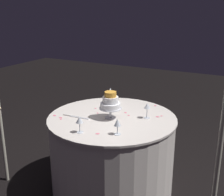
{
  "coord_description": "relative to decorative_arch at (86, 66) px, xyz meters",
  "views": [
    {
      "loc": [
        -1.28,
        2.4,
        1.85
      ],
      "look_at": [
        0.0,
        0.0,
        0.99
      ],
      "focal_mm": 46.93,
      "sensor_mm": 36.0,
      "label": 1
    }
  ],
  "objects": [
    {
      "name": "ground_plane",
      "position": [
        0.0,
        -0.45,
        -1.38
      ],
      "size": [
        12.0,
        12.0,
        0.0
      ],
      "primitive_type": "plane",
      "color": "black"
    },
    {
      "name": "decorative_arch",
      "position": [
        0.0,
        0.0,
        0.0
      ],
      "size": [
        2.22,
        0.06,
        2.09
      ],
      "color": "#B7B29E",
      "rests_on": "ground"
    },
    {
      "name": "main_table",
      "position": [
        0.0,
        -0.45,
        -0.99
      ],
      "size": [
        1.28,
        1.28,
        0.79
      ],
      "color": "silver",
      "rests_on": "ground"
    },
    {
      "name": "tiered_cake",
      "position": [
        0.0,
        -0.41,
        -0.43
      ],
      "size": [
        0.22,
        0.22,
        0.27
      ],
      "color": "silver",
      "rests_on": "main_table"
    },
    {
      "name": "wine_glass_0",
      "position": [
        0.22,
        -0.82,
        -0.45
      ],
      "size": [
        0.06,
        0.06,
        0.18
      ],
      "color": "silver",
      "rests_on": "main_table"
    },
    {
      "name": "wine_glass_1",
      "position": [
        -0.32,
        -0.58,
        -0.47
      ],
      "size": [
        0.06,
        0.06,
        0.15
      ],
      "color": "silver",
      "rests_on": "main_table"
    },
    {
      "name": "wine_glass_2",
      "position": [
        0.12,
        -0.71,
        -0.46
      ],
      "size": [
        0.06,
        0.06,
        0.17
      ],
      "color": "silver",
      "rests_on": "main_table"
    },
    {
      "name": "wine_glass_3",
      "position": [
        -0.24,
        -0.1,
        -0.49
      ],
      "size": [
        0.06,
        0.06,
        0.14
      ],
      "color": "silver",
      "rests_on": "main_table"
    },
    {
      "name": "wine_glass_4",
      "position": [
        0.07,
        0.02,
        -0.48
      ],
      "size": [
        0.06,
        0.06,
        0.15
      ],
      "color": "silver",
      "rests_on": "main_table"
    },
    {
      "name": "cake_knife",
      "position": [
        0.33,
        -0.27,
        -0.58
      ],
      "size": [
        0.3,
        0.04,
        0.01
      ],
      "color": "silver",
      "rests_on": "main_table"
    },
    {
      "name": "rose_petal_0",
      "position": [
        -0.13,
        -0.56,
        -0.59
      ],
      "size": [
        0.03,
        0.02,
        0.0
      ],
      "primitive_type": "ellipsoid",
      "rotation": [
        0.0,
        0.0,
        3.37
      ],
      "color": "#EA6B84",
      "rests_on": "main_table"
    },
    {
      "name": "rose_petal_1",
      "position": [
        0.41,
        -0.15,
        -0.59
      ],
      "size": [
        0.02,
        0.03,
        0.0
      ],
      "primitive_type": "ellipsoid",
      "rotation": [
        0.0,
        0.0,
        4.8
      ],
      "color": "#EA6B84",
      "rests_on": "main_table"
    },
    {
      "name": "rose_petal_2",
      "position": [
        0.44,
        -0.18,
        -0.59
      ],
      "size": [
        0.04,
        0.03,
        0.0
      ],
      "primitive_type": "ellipsoid",
      "rotation": [
        0.0,
        0.0,
        6.23
      ],
      "color": "#EA6B84",
      "rests_on": "main_table"
    },
    {
      "name": "rose_petal_3",
      "position": [
        -0.43,
        -0.7,
        -0.59
      ],
      "size": [
        0.03,
        0.03,
        0.0
      ],
      "primitive_type": "ellipsoid",
      "rotation": [
        0.0,
        0.0,
        4.18
      ],
      "color": "#EA6B84",
      "rests_on": "main_table"
    },
    {
      "name": "rose_petal_4",
      "position": [
        0.28,
        -0.59,
        -0.59
      ],
      "size": [
        0.03,
        0.02,
        0.0
      ],
      "primitive_type": "ellipsoid",
      "rotation": [
        0.0,
        0.0,
        0.19
      ],
      "color": "#EA6B84",
      "rests_on": "main_table"
    },
    {
      "name": "rose_petal_5",
      "position": [
        -0.26,
        -0.97,
        -0.59
      ],
      "size": [
        0.04,
        0.04,
        0.0
      ],
      "primitive_type": "ellipsoid",
      "rotation": [
        0.0,
        0.0,
        2.36
      ],
      "color": "#EA6B84",
      "rests_on": "main_table"
    },
    {
      "name": "rose_petal_6",
      "position": [
        -0.07,
        -0.61,
        -0.59
      ],
      "size": [
        0.04,
        0.04,
        0.0
      ],
      "primitive_type": "ellipsoid",
      "rotation": [
        0.0,
        0.0,
        2.34
      ],
      "color": "#EA6B84",
      "rests_on": "main_table"
    },
    {
      "name": "rose_petal_7",
      "position": [
        0.53,
        -0.2,
        -0.59
      ],
      "size": [
        0.04,
        0.03,
        0.0
      ],
      "primitive_type": "ellipsoid",
      "rotation": [
        0.0,
        0.0,
        6.08
      ],
      "color": "#EA6B84",
      "rests_on": "main_table"
    },
    {
      "name": "rose_petal_8",
      "position": [
        -0.08,
        -0.03,
        -0.59
      ],
      "size": [
        0.04,
        0.04,
        0.0
      ],
      "primitive_type": "ellipsoid",
      "rotation": [
        0.0,
        0.0,
        3.7
      ],
      "color": "#EA6B84",
      "rests_on": "main_table"
    },
    {
      "name": "rose_petal_9",
      "position": [
        0.18,
        -0.47,
        -0.59
      ],
      "size": [
        0.03,
        0.03,
        0.0
      ],
      "primitive_type": "ellipsoid",
      "rotation": [
        0.0,
        0.0,
        5.28
      ],
      "color": "#EA6B84",
      "rests_on": "main_table"
    },
    {
      "name": "rose_petal_10",
      "position": [
        -0.4,
        -0.66,
        -0.59
      ],
      "size": [
        0.04,
        0.03,
        0.0
      ],
      "primitive_type": "ellipsoid",
      "rotation": [
        0.0,
        0.0,
        0.18
      ],
      "color": "#EA6B84",
      "rests_on": "main_table"
    }
  ]
}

